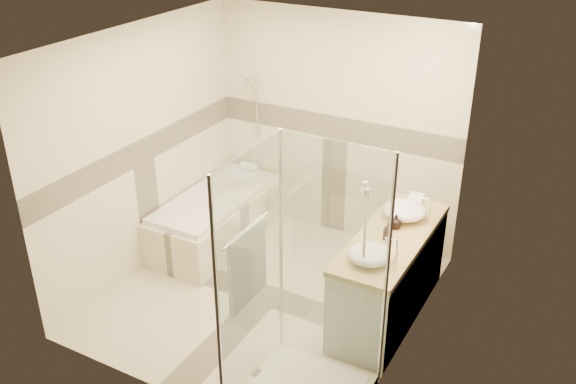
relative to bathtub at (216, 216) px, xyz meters
The scene contains 12 objects.
room 1.57m from the bathtub, 30.53° to the right, with size 2.82×3.02×2.52m.
bathtub is the anchor object (origin of this frame).
vanity 2.18m from the bathtub, ahead, with size 0.58×1.62×0.85m.
shower_enclosure 2.47m from the bathtub, 41.10° to the right, with size 0.96×0.93×2.04m.
vessel_sink_near 2.22m from the bathtub, ahead, with size 0.40×0.40×0.16m, color white.
vessel_sink_far 2.37m from the bathtub, 21.69° to the right, with size 0.37×0.37×0.15m, color white.
faucet_near 2.45m from the bathtub, ahead, with size 0.11×0.03×0.26m.
faucet_far 2.59m from the bathtub, 19.86° to the right, with size 0.11×0.03×0.28m.
amenity_bottle_a 2.26m from the bathtub, 11.49° to the right, with size 0.07×0.07×0.15m, color black.
amenity_bottle_b 2.23m from the bathtub, ahead, with size 0.11×0.11×0.14m, color black.
folded_towels 2.23m from the bathtub, ahead, with size 0.14×0.23×0.07m, color white.
rolled_towel 0.81m from the bathtub, 92.82° to the left, with size 0.09×0.09×0.20m, color white.
Camera 1 is at (2.66, -4.42, 3.73)m, focal length 40.00 mm.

